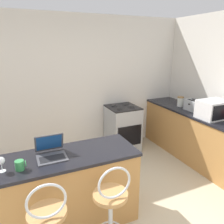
{
  "coord_description": "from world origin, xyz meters",
  "views": [
    {
      "loc": [
        -0.97,
        -1.56,
        2.05
      ],
      "look_at": [
        0.42,
        1.56,
        1.01
      ],
      "focal_mm": 35.0,
      "sensor_mm": 36.0,
      "label": 1
    }
  ],
  "objects_px": {
    "microwave": "(213,109)",
    "stove_range": "(123,128)",
    "laptop": "(51,151)",
    "toaster": "(194,105)",
    "bar_stool_far": "(111,213)",
    "wine_glass_short": "(1,161)",
    "storage_jar": "(180,101)",
    "mug_green": "(20,165)"
  },
  "relations": [
    {
      "from": "microwave",
      "to": "stove_range",
      "type": "height_order",
      "value": "microwave"
    },
    {
      "from": "laptop",
      "to": "toaster",
      "type": "relative_size",
      "value": 1.0
    },
    {
      "from": "stove_range",
      "to": "toaster",
      "type": "bearing_deg",
      "value": -35.36
    },
    {
      "from": "bar_stool_far",
      "to": "toaster",
      "type": "relative_size",
      "value": 3.32
    },
    {
      "from": "laptop",
      "to": "wine_glass_short",
      "type": "height_order",
      "value": "laptop"
    },
    {
      "from": "stove_range",
      "to": "wine_glass_short",
      "type": "height_order",
      "value": "wine_glass_short"
    },
    {
      "from": "toaster",
      "to": "storage_jar",
      "type": "height_order",
      "value": "toaster"
    },
    {
      "from": "microwave",
      "to": "stove_range",
      "type": "bearing_deg",
      "value": 130.15
    },
    {
      "from": "toaster",
      "to": "mug_green",
      "type": "bearing_deg",
      "value": -164.02
    },
    {
      "from": "stove_range",
      "to": "storage_jar",
      "type": "xyz_separation_m",
      "value": [
        1.04,
        -0.42,
        0.55
      ]
    },
    {
      "from": "stove_range",
      "to": "storage_jar",
      "type": "bearing_deg",
      "value": -22.0
    },
    {
      "from": "microwave",
      "to": "wine_glass_short",
      "type": "xyz_separation_m",
      "value": [
        -3.1,
        -0.36,
        -0.04
      ]
    },
    {
      "from": "toaster",
      "to": "laptop",
      "type": "bearing_deg",
      "value": -165.4
    },
    {
      "from": "laptop",
      "to": "storage_jar",
      "type": "bearing_deg",
      "value": 21.32
    },
    {
      "from": "toaster",
      "to": "mug_green",
      "type": "distance_m",
      "value": 3.11
    },
    {
      "from": "bar_stool_far",
      "to": "storage_jar",
      "type": "xyz_separation_m",
      "value": [
        2.2,
        1.63,
        0.52
      ]
    },
    {
      "from": "toaster",
      "to": "stove_range",
      "type": "height_order",
      "value": "toaster"
    },
    {
      "from": "storage_jar",
      "to": "mug_green",
      "type": "xyz_separation_m",
      "value": [
        -2.96,
        -1.19,
        -0.05
      ]
    },
    {
      "from": "laptop",
      "to": "mug_green",
      "type": "xyz_separation_m",
      "value": [
        -0.31,
        -0.16,
        -0.01
      ]
    },
    {
      "from": "microwave",
      "to": "laptop",
      "type": "bearing_deg",
      "value": -174.91
    },
    {
      "from": "bar_stool_far",
      "to": "mug_green",
      "type": "height_order",
      "value": "bar_stool_far"
    },
    {
      "from": "wine_glass_short",
      "to": "bar_stool_far",
      "type": "bearing_deg",
      "value": -27.4
    },
    {
      "from": "wine_glass_short",
      "to": "storage_jar",
      "type": "relative_size",
      "value": 0.79
    },
    {
      "from": "stove_range",
      "to": "wine_glass_short",
      "type": "distance_m",
      "value": 2.67
    },
    {
      "from": "stove_range",
      "to": "storage_jar",
      "type": "distance_m",
      "value": 1.25
    },
    {
      "from": "bar_stool_far",
      "to": "laptop",
      "type": "height_order",
      "value": "laptop"
    },
    {
      "from": "microwave",
      "to": "toaster",
      "type": "bearing_deg",
      "value": 85.1
    },
    {
      "from": "wine_glass_short",
      "to": "microwave",
      "type": "bearing_deg",
      "value": 6.58
    },
    {
      "from": "wine_glass_short",
      "to": "storage_jar",
      "type": "height_order",
      "value": "storage_jar"
    },
    {
      "from": "mug_green",
      "to": "wine_glass_short",
      "type": "bearing_deg",
      "value": 167.39
    },
    {
      "from": "bar_stool_far",
      "to": "toaster",
      "type": "bearing_deg",
      "value": 30.16
    },
    {
      "from": "microwave",
      "to": "storage_jar",
      "type": "xyz_separation_m",
      "value": [
        0.01,
        0.8,
        -0.05
      ]
    },
    {
      "from": "stove_range",
      "to": "bar_stool_far",
      "type": "bearing_deg",
      "value": -119.45
    },
    {
      "from": "laptop",
      "to": "microwave",
      "type": "bearing_deg",
      "value": 5.09
    },
    {
      "from": "mug_green",
      "to": "laptop",
      "type": "bearing_deg",
      "value": 26.87
    },
    {
      "from": "wine_glass_short",
      "to": "mug_green",
      "type": "distance_m",
      "value": 0.17
    },
    {
      "from": "microwave",
      "to": "wine_glass_short",
      "type": "bearing_deg",
      "value": -173.42
    },
    {
      "from": "microwave",
      "to": "wine_glass_short",
      "type": "height_order",
      "value": "microwave"
    },
    {
      "from": "wine_glass_short",
      "to": "toaster",
      "type": "bearing_deg",
      "value": 14.61
    },
    {
      "from": "storage_jar",
      "to": "mug_green",
      "type": "height_order",
      "value": "storage_jar"
    },
    {
      "from": "toaster",
      "to": "wine_glass_short",
      "type": "height_order",
      "value": "toaster"
    },
    {
      "from": "toaster",
      "to": "stove_range",
      "type": "xyz_separation_m",
      "value": [
        -1.07,
        0.76,
        -0.55
      ]
    }
  ]
}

